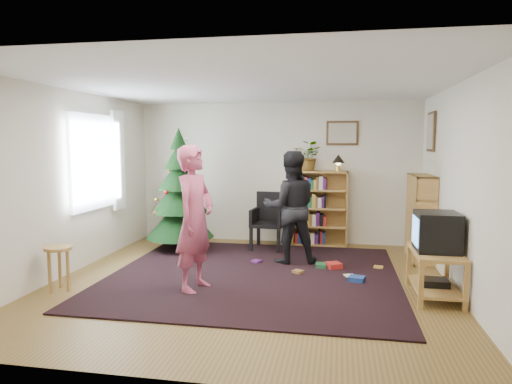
% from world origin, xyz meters
% --- Properties ---
extents(floor, '(5.00, 5.00, 0.00)m').
position_xyz_m(floor, '(0.00, 0.00, 0.00)').
color(floor, brown).
rests_on(floor, ground).
extents(ceiling, '(5.00, 5.00, 0.00)m').
position_xyz_m(ceiling, '(0.00, 0.00, 2.50)').
color(ceiling, white).
rests_on(ceiling, wall_back).
extents(wall_back, '(5.00, 0.02, 2.50)m').
position_xyz_m(wall_back, '(0.00, 2.50, 1.25)').
color(wall_back, silver).
rests_on(wall_back, floor).
extents(wall_front, '(5.00, 0.02, 2.50)m').
position_xyz_m(wall_front, '(0.00, -2.50, 1.25)').
color(wall_front, silver).
rests_on(wall_front, floor).
extents(wall_left, '(0.02, 5.00, 2.50)m').
position_xyz_m(wall_left, '(-2.50, 0.00, 1.25)').
color(wall_left, silver).
rests_on(wall_left, floor).
extents(wall_right, '(0.02, 5.00, 2.50)m').
position_xyz_m(wall_right, '(2.50, 0.00, 1.25)').
color(wall_right, silver).
rests_on(wall_right, floor).
extents(rug, '(3.80, 3.60, 0.02)m').
position_xyz_m(rug, '(0.00, 0.30, 0.01)').
color(rug, black).
rests_on(rug, floor).
extents(window_pane, '(0.04, 1.20, 1.40)m').
position_xyz_m(window_pane, '(-2.47, 0.60, 1.50)').
color(window_pane, silver).
rests_on(window_pane, wall_left).
extents(curtain, '(0.06, 0.35, 1.60)m').
position_xyz_m(curtain, '(-2.43, 1.30, 1.50)').
color(curtain, white).
rests_on(curtain, wall_left).
extents(picture_back, '(0.55, 0.03, 0.42)m').
position_xyz_m(picture_back, '(1.15, 2.48, 1.95)').
color(picture_back, '#4C3319').
rests_on(picture_back, wall_back).
extents(picture_right, '(0.03, 0.50, 0.60)m').
position_xyz_m(picture_right, '(2.48, 1.75, 1.95)').
color(picture_right, '#4C3319').
rests_on(picture_right, wall_right).
extents(christmas_tree, '(1.12, 1.12, 2.03)m').
position_xyz_m(christmas_tree, '(-1.49, 1.56, 0.85)').
color(christmas_tree, '#3F2816').
rests_on(christmas_tree, rug).
extents(bookshelf_back, '(0.95, 0.30, 1.30)m').
position_xyz_m(bookshelf_back, '(0.79, 2.34, 0.66)').
color(bookshelf_back, '#BE8844').
rests_on(bookshelf_back, floor).
extents(bookshelf_right, '(0.30, 0.95, 1.30)m').
position_xyz_m(bookshelf_right, '(2.34, 1.60, 0.66)').
color(bookshelf_right, '#BE8844').
rests_on(bookshelf_right, floor).
extents(tv_stand, '(0.51, 0.92, 0.55)m').
position_xyz_m(tv_stand, '(2.22, -0.17, 0.33)').
color(tv_stand, '#BE8844').
rests_on(tv_stand, floor).
extents(crt_tv, '(0.47, 0.51, 0.45)m').
position_xyz_m(crt_tv, '(2.22, -0.17, 0.77)').
color(crt_tv, black).
rests_on(crt_tv, tv_stand).
extents(armchair, '(0.57, 0.57, 0.95)m').
position_xyz_m(armchair, '(-0.04, 1.91, 0.51)').
color(armchair, black).
rests_on(armchair, rug).
extents(stool, '(0.33, 0.33, 0.54)m').
position_xyz_m(stool, '(-2.20, -0.74, 0.42)').
color(stool, '#BE8844').
rests_on(stool, floor).
extents(person_standing, '(0.55, 0.72, 1.76)m').
position_xyz_m(person_standing, '(-0.59, -0.42, 0.88)').
color(person_standing, '#B24765').
rests_on(person_standing, rug).
extents(person_by_chair, '(0.93, 0.80, 1.66)m').
position_xyz_m(person_by_chair, '(0.41, 1.05, 0.83)').
color(person_by_chair, black).
rests_on(person_by_chair, rug).
extents(potted_plant, '(0.57, 0.53, 0.52)m').
position_xyz_m(potted_plant, '(0.59, 2.34, 1.56)').
color(potted_plant, gray).
rests_on(potted_plant, bookshelf_back).
extents(table_lamp, '(0.21, 0.21, 0.28)m').
position_xyz_m(table_lamp, '(1.09, 2.34, 1.49)').
color(table_lamp, '#A57F33').
rests_on(table_lamp, bookshelf_back).
extents(floor_clutter, '(1.96, 0.91, 0.08)m').
position_xyz_m(floor_clutter, '(0.96, 0.65, 0.04)').
color(floor_clutter, '#A51E19').
rests_on(floor_clutter, rug).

